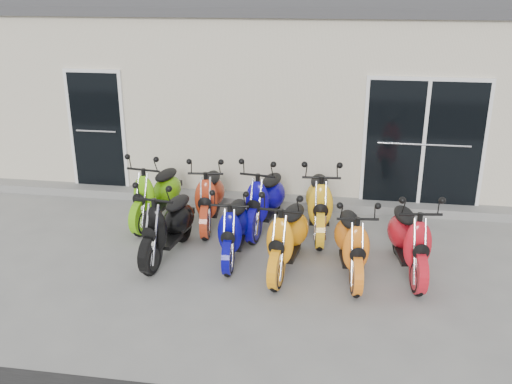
% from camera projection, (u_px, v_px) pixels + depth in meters
% --- Properties ---
extents(ground, '(80.00, 80.00, 0.00)m').
position_uv_depth(ground, '(249.00, 254.00, 8.36)').
color(ground, gray).
rests_on(ground, ground).
extents(building, '(14.00, 6.00, 3.20)m').
position_uv_depth(building, '(289.00, 86.00, 12.62)').
color(building, beige).
rests_on(building, ground).
extents(roof_cap, '(14.20, 6.20, 0.16)m').
position_uv_depth(roof_cap, '(291.00, 6.00, 12.05)').
color(roof_cap, '#3F3F42').
rests_on(roof_cap, building).
extents(front_step, '(14.00, 0.40, 0.15)m').
position_uv_depth(front_step, '(269.00, 200.00, 10.20)').
color(front_step, gray).
rests_on(front_step, ground).
extents(door_left, '(1.07, 0.08, 2.22)m').
position_uv_depth(door_left, '(97.00, 127.00, 10.41)').
color(door_left, black).
rests_on(door_left, front_step).
extents(door_right, '(2.02, 0.08, 2.22)m').
position_uv_depth(door_right, '(424.00, 140.00, 9.54)').
color(door_right, black).
rests_on(door_right, front_step).
extents(scooter_front_black, '(0.83, 1.77, 1.26)m').
position_uv_depth(scooter_front_black, '(167.00, 216.00, 8.06)').
color(scooter_front_black, black).
rests_on(scooter_front_black, ground).
extents(scooter_front_blue, '(0.64, 1.61, 1.17)m').
position_uv_depth(scooter_front_blue, '(234.00, 220.00, 8.04)').
color(scooter_front_blue, '#070585').
rests_on(scooter_front_blue, ground).
extents(scooter_front_orange_a, '(0.84, 1.79, 1.28)m').
position_uv_depth(scooter_front_orange_a, '(288.00, 227.00, 7.68)').
color(scooter_front_orange_a, orange).
rests_on(scooter_front_orange_a, ground).
extents(scooter_front_orange_b, '(0.80, 1.70, 1.21)m').
position_uv_depth(scooter_front_orange_b, '(352.00, 234.00, 7.55)').
color(scooter_front_orange_b, orange).
rests_on(scooter_front_orange_b, ground).
extents(scooter_front_red, '(0.86, 1.79, 1.27)m').
position_uv_depth(scooter_front_red, '(410.00, 230.00, 7.60)').
color(scooter_front_red, red).
rests_on(scooter_front_red, ground).
extents(scooter_back_green, '(0.87, 1.80, 1.27)m').
position_uv_depth(scooter_back_green, '(156.00, 186.00, 9.26)').
color(scooter_back_green, '#61B60C').
rests_on(scooter_back_green, ground).
extents(scooter_back_red, '(0.81, 1.76, 1.26)m').
position_uv_depth(scooter_back_red, '(209.00, 189.00, 9.14)').
color(scooter_back_red, '#B33316').
rests_on(scooter_back_red, ground).
extents(scooter_back_blue, '(0.88, 1.82, 1.29)m').
position_uv_depth(scooter_back_blue, '(265.00, 192.00, 8.98)').
color(scooter_back_blue, '#0C0595').
rests_on(scooter_back_blue, ground).
extents(scooter_back_yellow, '(0.79, 1.83, 1.32)m').
position_uv_depth(scooter_back_yellow, '(320.00, 194.00, 8.83)').
color(scooter_back_yellow, yellow).
rests_on(scooter_back_yellow, ground).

